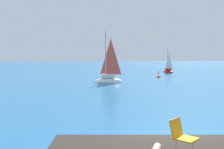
{
  "coord_description": "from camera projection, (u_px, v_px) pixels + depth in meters",
  "views": [
    {
      "loc": [
        -2.64,
        -9.33,
        3.59
      ],
      "look_at": [
        -1.12,
        16.9,
        1.28
      ],
      "focal_mm": 45.5,
      "sensor_mm": 36.0,
      "label": 1
    }
  ],
  "objects": [
    {
      "name": "sailboat_far",
      "position": [
        168.0,
        71.0,
        44.16
      ],
      "size": [
        1.69,
        2.36,
        4.3
      ],
      "rotation": [
        0.0,
        0.0,
        2.03
      ],
      "color": "red",
      "rests_on": "ground"
    },
    {
      "name": "beach_chair",
      "position": [
        181.0,
        134.0,
        6.99
      ],
      "size": [
        0.76,
        0.76,
        0.8
      ],
      "rotation": [
        0.0,
        0.0,
        5.49
      ],
      "color": "orange",
      "rests_on": "shore_ledge"
    },
    {
      "name": "marker_buoy",
      "position": [
        158.0,
        77.0,
        36.5
      ],
      "size": [
        0.56,
        0.56,
        1.13
      ],
      "color": "#EA5114",
      "rests_on": "ground"
    },
    {
      "name": "sailboat_near",
      "position": [
        109.0,
        79.0,
        30.95
      ],
      "size": [
        3.33,
        1.13,
        6.14
      ],
      "rotation": [
        0.0,
        0.0,
        3.13
      ],
      "color": "white",
      "rests_on": "ground"
    }
  ]
}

